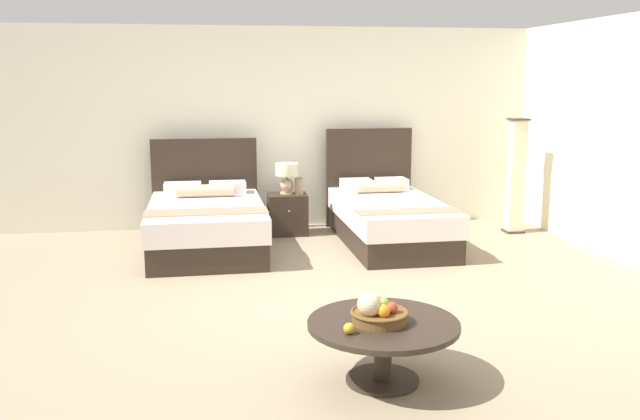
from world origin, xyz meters
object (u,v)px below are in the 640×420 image
nightstand (287,214)px  loose_apple (349,328)px  coffee_table (383,335)px  table_lamp (287,174)px  bed_near_window (207,223)px  floor_lamp_corner (516,176)px  bed_near_corner (388,217)px  fruit_bowl (378,313)px  vase (299,186)px

nightstand → loose_apple: bearing=-91.5°
coffee_table → loose_apple: bearing=-145.4°
table_lamp → bed_near_window: bearing=-146.2°
nightstand → floor_lamp_corner: 2.89m
table_lamp → bed_near_corner: bearing=-30.2°
bed_near_window → floor_lamp_corner: floor_lamp_corner is taller
coffee_table → fruit_bowl: size_ratio=2.64×
table_lamp → vase: bearing=-22.7°
bed_near_window → coffee_table: (1.13, -3.68, 0.01)m
bed_near_window → bed_near_corner: size_ratio=0.94×
bed_near_window → vase: 1.32m
vase → table_lamp: bearing=157.3°
bed_near_window → nightstand: 1.18m
loose_apple → floor_lamp_corner: bearing=54.6°
bed_near_corner → fruit_bowl: size_ratio=5.95×
table_lamp → coffee_table: 4.37m
bed_near_corner → loose_apple: 4.06m
nightstand → loose_apple: 4.51m
nightstand → loose_apple: size_ratio=7.29×
bed_near_corner → loose_apple: (-1.24, -3.86, 0.14)m
fruit_bowl → floor_lamp_corner: floor_lamp_corner is taller
nightstand → table_lamp: table_lamp is taller
bed_near_corner → loose_apple: size_ratio=31.35×
table_lamp → floor_lamp_corner: size_ratio=0.27×
bed_near_window → floor_lamp_corner: (3.82, 0.30, 0.41)m
floor_lamp_corner → vase: bearing=173.6°
bed_near_corner → vase: 1.19m
coffee_table → loose_apple: 0.34m
fruit_bowl → vase: bearing=89.4°
nightstand → table_lamp: (0.00, 0.02, 0.50)m
nightstand → vase: 0.39m
floor_lamp_corner → bed_near_window: bearing=-175.5°
bed_near_corner → coffee_table: 3.82m
coffee_table → table_lamp: bearing=91.9°
bed_near_corner → floor_lamp_corner: (1.71, 0.29, 0.41)m
bed_near_corner → floor_lamp_corner: size_ratio=1.52×
bed_near_window → nightstand: bearing=33.0°
bed_near_window → nightstand: size_ratio=4.05×
bed_near_corner → nightstand: (-1.13, 0.64, -0.05)m
nightstand → fruit_bowl: size_ratio=1.38×
vase → floor_lamp_corner: size_ratio=0.14×
fruit_bowl → nightstand: bearing=91.3°
coffee_table → fruit_bowl: (-0.05, -0.03, 0.16)m
table_lamp → floor_lamp_corner: 2.86m
bed_near_corner → table_lamp: bearing=149.8°
bed_near_window → loose_apple: (0.87, -3.86, 0.14)m
table_lamp → fruit_bowl: table_lamp is taller
fruit_bowl → bed_near_window: bearing=106.4°
bed_near_corner → floor_lamp_corner: floor_lamp_corner is taller
vase → loose_apple: (-0.26, -4.46, -0.17)m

